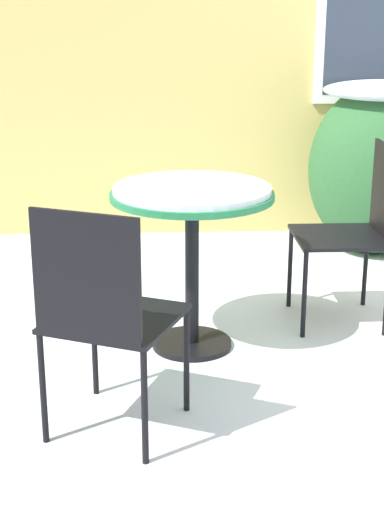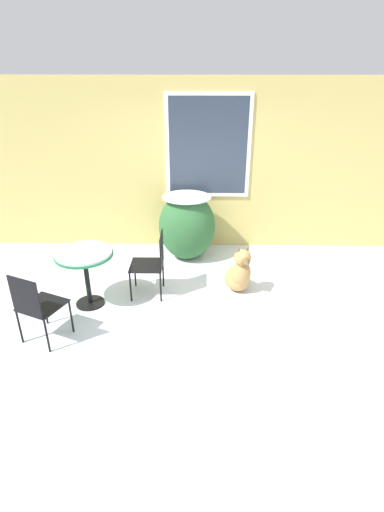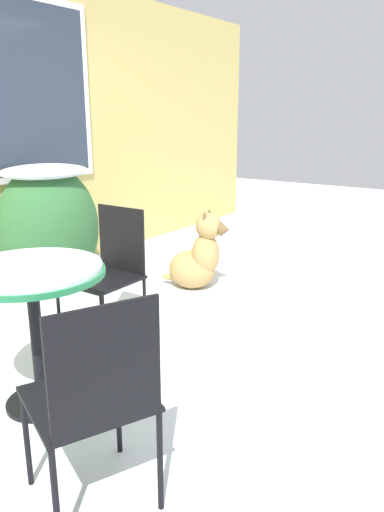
{
  "view_description": "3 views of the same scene",
  "coord_description": "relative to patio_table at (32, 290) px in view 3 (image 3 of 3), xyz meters",
  "views": [
    {
      "loc": [
        -1.54,
        -3.22,
        1.57
      ],
      "look_at": [
        -1.38,
        0.22,
        0.45
      ],
      "focal_mm": 55.0,
      "sensor_mm": 36.0,
      "label": 1
    },
    {
      "loc": [
        0.1,
        -4.32,
        3.0
      ],
      "look_at": [
        0.0,
        0.6,
        0.55
      ],
      "focal_mm": 28.0,
      "sensor_mm": 36.0,
      "label": 2
    },
    {
      "loc": [
        -2.86,
        -1.82,
        1.51
      ],
      "look_at": [
        0.64,
        0.65,
        0.3
      ],
      "focal_mm": 35.0,
      "sensor_mm": 36.0,
      "label": 3
    }
  ],
  "objects": [
    {
      "name": "ground_plane",
      "position": [
        1.38,
        -0.22,
        -0.65
      ],
      "size": [
        16.0,
        16.0,
        0.0
      ],
      "primitive_type": "plane",
      "color": "silver"
    },
    {
      "name": "house_wall",
      "position": [
        1.39,
        1.98,
        0.76
      ],
      "size": [
        8.0,
        0.1,
        2.77
      ],
      "color": "tan",
      "rests_on": "ground_plane"
    },
    {
      "name": "shrub_left",
      "position": [
        1.27,
        1.44,
        -0.06
      ],
      "size": [
        0.91,
        0.8,
        1.11
      ],
      "color": "#2D6033",
      "rests_on": "ground_plane"
    },
    {
      "name": "patio_table",
      "position": [
        0.0,
        0.0,
        0.0
      ],
      "size": [
        0.75,
        0.75,
        0.78
      ],
      "color": "black",
      "rests_on": "ground_plane"
    },
    {
      "name": "patio_chair_near_table",
      "position": [
        0.83,
        0.29,
        -0.15
      ],
      "size": [
        0.45,
        0.45,
        0.91
      ],
      "rotation": [
        0.0,
        0.0,
        -1.57
      ],
      "color": "black",
      "rests_on": "ground_plane"
    },
    {
      "name": "patio_chair_far_side",
      "position": [
        -0.35,
        -0.8,
        -0.15
      ],
      "size": [
        0.58,
        0.58,
        0.91
      ],
      "rotation": [
        0.0,
        0.0,
        2.73
      ],
      "color": "black",
      "rests_on": "ground_plane"
    },
    {
      "name": "dog",
      "position": [
        2.04,
        0.38,
        -0.38
      ],
      "size": [
        0.46,
        0.64,
        0.72
      ],
      "rotation": [
        0.0,
        0.0,
        0.28
      ],
      "color": "tan",
      "rests_on": "ground_plane"
    }
  ]
}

